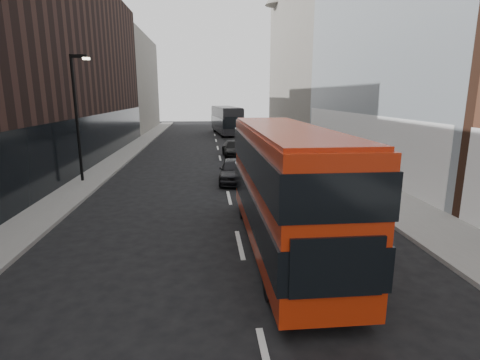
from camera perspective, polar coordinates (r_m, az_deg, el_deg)
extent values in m
cube|color=slate|center=(30.58, 11.22, 3.33)|extent=(3.00, 80.00, 0.15)
cube|color=slate|center=(30.17, -18.38, 2.79)|extent=(2.00, 80.00, 0.15)
cube|color=#ABB1B6|center=(28.37, 23.01, 22.04)|extent=(5.00, 22.00, 20.00)
cube|color=silver|center=(27.13, 17.11, 5.71)|extent=(0.35, 21.00, 3.80)
cube|color=slate|center=(49.72, 9.97, 17.28)|extent=(5.00, 24.00, 18.00)
cube|color=black|center=(35.56, -23.03, 15.09)|extent=(5.00, 24.00, 14.00)
cube|color=slate|center=(56.93, -16.18, 13.87)|extent=(5.00, 20.00, 13.00)
cylinder|color=black|center=(23.14, -23.62, 8.44)|extent=(0.16, 0.16, 7.00)
cube|color=black|center=(23.07, -23.42, 16.93)|extent=(0.90, 0.15, 0.18)
cube|color=#FFF2CC|center=(22.95, -22.40, 16.74)|extent=(0.35, 0.22, 0.12)
cube|color=#9D2109|center=(12.13, 6.73, -0.83)|extent=(2.31, 9.89, 3.59)
cube|color=black|center=(12.28, 6.66, -3.48)|extent=(2.43, 9.94, 0.99)
cube|color=black|center=(11.94, 6.85, 3.57)|extent=(2.43, 9.94, 0.99)
cube|color=black|center=(7.75, 14.55, -12.77)|extent=(1.91, 0.09, 1.26)
cube|color=black|center=(17.00, 3.18, 1.64)|extent=(1.91, 0.09, 1.26)
cube|color=#9D2109|center=(11.83, 6.96, 7.79)|extent=(2.22, 9.50, 0.12)
cylinder|color=black|center=(15.44, 0.55, -4.31)|extent=(0.28, 0.90, 0.90)
cylinder|color=black|center=(15.76, 7.62, -4.07)|extent=(0.28, 0.90, 0.90)
cylinder|color=black|center=(9.64, 4.68, -15.40)|extent=(0.28, 0.90, 0.90)
cylinder|color=black|center=(10.14, 15.92, -14.38)|extent=(0.28, 0.90, 0.90)
cube|color=black|center=(48.67, -2.12, 9.20)|extent=(3.59, 10.97, 3.04)
cube|color=black|center=(48.68, -2.11, 8.97)|extent=(3.72, 11.04, 1.08)
cube|color=black|center=(43.35, -0.95, 8.69)|extent=(2.08, 0.30, 1.37)
cube|color=black|center=(54.02, -3.05, 9.50)|extent=(2.08, 0.30, 1.37)
cube|color=black|center=(48.60, -2.13, 11.02)|extent=(3.45, 10.54, 0.12)
cylinder|color=black|center=(52.02, -3.90, 7.84)|extent=(0.40, 1.01, 0.98)
cylinder|color=black|center=(52.34, -1.54, 7.90)|extent=(0.40, 1.01, 0.98)
cylinder|color=black|center=(45.23, -2.75, 7.11)|extent=(0.40, 1.01, 0.98)
cylinder|color=black|center=(45.59, -0.06, 7.17)|extent=(0.40, 1.01, 0.98)
imported|color=black|center=(21.91, -0.94, 1.50)|extent=(2.04, 4.22, 1.39)
imported|color=gray|center=(28.98, 1.17, 4.49)|extent=(1.87, 4.87, 1.58)
imported|color=black|center=(30.84, -0.82, 4.77)|extent=(2.02, 4.68, 1.34)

